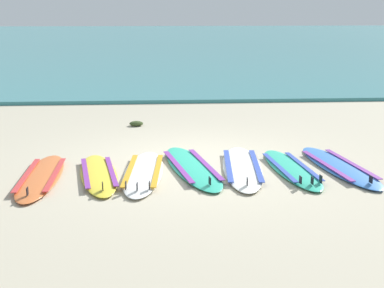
{
  "coord_description": "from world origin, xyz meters",
  "views": [
    {
      "loc": [
        -0.54,
        -8.58,
        2.57
      ],
      "look_at": [
        0.05,
        0.33,
        0.25
      ],
      "focal_mm": 49.21,
      "sensor_mm": 36.0,
      "label": 1
    }
  ],
  "objects_px": {
    "surfboard_4": "(242,167)",
    "surfboard_2": "(143,172)",
    "surfboard_1": "(99,174)",
    "surfboard_3": "(192,167)",
    "surfboard_6": "(339,166)",
    "surfboard_0": "(41,176)",
    "surfboard_5": "(291,169)"
  },
  "relations": [
    {
      "from": "surfboard_5",
      "to": "surfboard_6",
      "type": "height_order",
      "value": "same"
    },
    {
      "from": "surfboard_1",
      "to": "surfboard_6",
      "type": "height_order",
      "value": "same"
    },
    {
      "from": "surfboard_2",
      "to": "surfboard_4",
      "type": "xyz_separation_m",
      "value": [
        1.61,
        0.17,
        -0.0
      ]
    },
    {
      "from": "surfboard_2",
      "to": "surfboard_5",
      "type": "bearing_deg",
      "value": 0.99
    },
    {
      "from": "surfboard_4",
      "to": "surfboard_2",
      "type": "bearing_deg",
      "value": -173.88
    },
    {
      "from": "surfboard_5",
      "to": "surfboard_6",
      "type": "distance_m",
      "value": 0.82
    },
    {
      "from": "surfboard_0",
      "to": "surfboard_4",
      "type": "bearing_deg",
      "value": 5.03
    },
    {
      "from": "surfboard_1",
      "to": "surfboard_3",
      "type": "height_order",
      "value": "same"
    },
    {
      "from": "surfboard_2",
      "to": "surfboard_6",
      "type": "xyz_separation_m",
      "value": [
        3.21,
        0.12,
        -0.0
      ]
    },
    {
      "from": "surfboard_4",
      "to": "surfboard_1",
      "type": "bearing_deg",
      "value": -174.84
    },
    {
      "from": "surfboard_1",
      "to": "surfboard_6",
      "type": "relative_size",
      "value": 0.9
    },
    {
      "from": "surfboard_0",
      "to": "surfboard_2",
      "type": "bearing_deg",
      "value": 3.93
    },
    {
      "from": "surfboard_5",
      "to": "surfboard_2",
      "type": "bearing_deg",
      "value": -179.01
    },
    {
      "from": "surfboard_1",
      "to": "surfboard_6",
      "type": "bearing_deg",
      "value": 2.22
    },
    {
      "from": "surfboard_0",
      "to": "surfboard_5",
      "type": "relative_size",
      "value": 1.04
    },
    {
      "from": "surfboard_0",
      "to": "surfboard_2",
      "type": "height_order",
      "value": "same"
    },
    {
      "from": "surfboard_0",
      "to": "surfboard_3",
      "type": "relative_size",
      "value": 0.91
    },
    {
      "from": "surfboard_3",
      "to": "surfboard_2",
      "type": "bearing_deg",
      "value": -163.4
    },
    {
      "from": "surfboard_1",
      "to": "surfboard_3",
      "type": "bearing_deg",
      "value": 10.29
    },
    {
      "from": "surfboard_1",
      "to": "surfboard_2",
      "type": "bearing_deg",
      "value": 2.95
    },
    {
      "from": "surfboard_1",
      "to": "surfboard_4",
      "type": "distance_m",
      "value": 2.32
    },
    {
      "from": "surfboard_1",
      "to": "surfboard_3",
      "type": "distance_m",
      "value": 1.51
    },
    {
      "from": "surfboard_4",
      "to": "surfboard_5",
      "type": "xyz_separation_m",
      "value": [
        0.78,
        -0.13,
        0.0
      ]
    },
    {
      "from": "surfboard_4",
      "to": "surfboard_5",
      "type": "distance_m",
      "value": 0.79
    },
    {
      "from": "surfboard_2",
      "to": "surfboard_5",
      "type": "relative_size",
      "value": 1.06
    },
    {
      "from": "surfboard_3",
      "to": "surfboard_6",
      "type": "height_order",
      "value": "same"
    },
    {
      "from": "surfboard_0",
      "to": "surfboard_1",
      "type": "relative_size",
      "value": 1.05
    },
    {
      "from": "surfboard_5",
      "to": "surfboard_0",
      "type": "bearing_deg",
      "value": -177.84
    },
    {
      "from": "surfboard_4",
      "to": "surfboard_6",
      "type": "bearing_deg",
      "value": -2.05
    },
    {
      "from": "surfboard_2",
      "to": "surfboard_6",
      "type": "relative_size",
      "value": 0.97
    },
    {
      "from": "surfboard_0",
      "to": "surfboard_1",
      "type": "height_order",
      "value": "same"
    },
    {
      "from": "surfboard_4",
      "to": "surfboard_3",
      "type": "bearing_deg",
      "value": 175.77
    }
  ]
}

